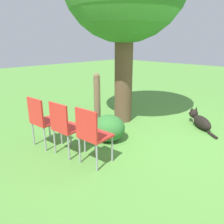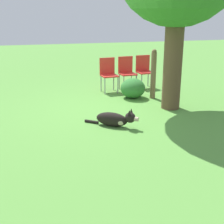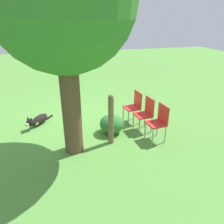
{
  "view_description": "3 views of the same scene",
  "coord_description": "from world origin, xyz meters",
  "px_view_note": "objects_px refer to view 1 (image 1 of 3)",
  "views": [
    {
      "loc": [
        -3.68,
        -2.23,
        1.89
      ],
      "look_at": [
        -0.72,
        0.68,
        0.55
      ],
      "focal_mm": 35.0,
      "sensor_mm": 36.0,
      "label": 1
    },
    {
      "loc": [
        6.73,
        -1.9,
        2.23
      ],
      "look_at": [
        1.07,
        -0.44,
        0.3
      ],
      "focal_mm": 50.0,
      "sensor_mm": 36.0,
      "label": 2
    },
    {
      "loc": [
        0.54,
        5.72,
        2.92
      ],
      "look_at": [
        -0.84,
        0.75,
        0.67
      ],
      "focal_mm": 35.0,
      "sensor_mm": 36.0,
      "label": 3
    }
  ],
  "objects_px": {
    "red_chair_1": "(65,125)",
    "red_chair_0": "(92,133)",
    "dog": "(200,121)",
    "fence_post": "(97,103)",
    "red_chair_2": "(42,119)"
  },
  "relations": [
    {
      "from": "red_chair_1",
      "to": "red_chair_0",
      "type": "bearing_deg",
      "value": -84.0
    },
    {
      "from": "dog",
      "to": "red_chair_1",
      "type": "relative_size",
      "value": 1.02
    },
    {
      "from": "fence_post",
      "to": "red_chair_0",
      "type": "distance_m",
      "value": 1.37
    },
    {
      "from": "red_chair_0",
      "to": "red_chair_2",
      "type": "distance_m",
      "value": 1.17
    },
    {
      "from": "dog",
      "to": "fence_post",
      "type": "distance_m",
      "value": 2.4
    },
    {
      "from": "red_chair_1",
      "to": "dog",
      "type": "bearing_deg",
      "value": -25.87
    },
    {
      "from": "dog",
      "to": "red_chair_0",
      "type": "distance_m",
      "value": 2.86
    },
    {
      "from": "red_chair_1",
      "to": "red_chair_2",
      "type": "xyz_separation_m",
      "value": [
        -0.11,
        0.57,
        0.0
      ]
    },
    {
      "from": "dog",
      "to": "red_chair_1",
      "type": "bearing_deg",
      "value": 105.95
    },
    {
      "from": "red_chair_1",
      "to": "red_chair_2",
      "type": "distance_m",
      "value": 0.58
    },
    {
      "from": "fence_post",
      "to": "red_chair_0",
      "type": "xyz_separation_m",
      "value": [
        -0.97,
        -0.96,
        -0.1
      ]
    },
    {
      "from": "red_chair_0",
      "to": "red_chair_1",
      "type": "bearing_deg",
      "value": 96.0
    },
    {
      "from": "dog",
      "to": "fence_post",
      "type": "height_order",
      "value": "fence_post"
    },
    {
      "from": "fence_post",
      "to": "red_chair_1",
      "type": "xyz_separation_m",
      "value": [
        -1.08,
        -0.39,
        -0.1
      ]
    },
    {
      "from": "fence_post",
      "to": "red_chair_2",
      "type": "distance_m",
      "value": 1.21
    }
  ]
}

